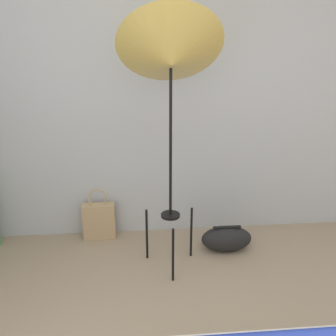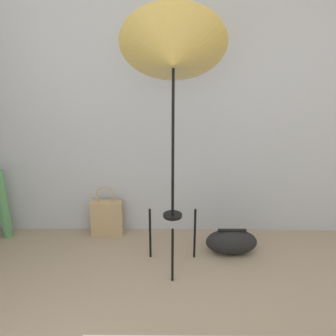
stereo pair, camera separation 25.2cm
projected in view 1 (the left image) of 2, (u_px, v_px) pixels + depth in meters
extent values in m
cube|color=#B7BCC1|center=(175.00, 96.00, 3.40)|extent=(8.00, 0.05, 2.60)
cylinder|color=black|center=(173.00, 255.00, 3.01)|extent=(0.02, 0.02, 0.46)
cylinder|color=black|center=(147.00, 234.00, 3.30)|extent=(0.02, 0.02, 0.46)
cylinder|color=black|center=(191.00, 232.00, 3.33)|extent=(0.02, 0.02, 0.46)
cylinder|color=black|center=(170.00, 215.00, 3.13)|extent=(0.15, 0.15, 0.02)
cylinder|color=black|center=(171.00, 141.00, 2.91)|extent=(0.02, 0.02, 1.24)
cone|color=#D1B251|center=(171.00, 55.00, 2.69)|extent=(0.76, 0.65, 0.69)
cube|color=tan|center=(99.00, 221.00, 3.64)|extent=(0.30, 0.10, 0.34)
torus|color=tan|center=(98.00, 198.00, 3.55)|extent=(0.17, 0.01, 0.17)
ellipsoid|color=black|center=(226.00, 239.00, 3.46)|extent=(0.44, 0.23, 0.23)
cube|color=black|center=(227.00, 227.00, 3.42)|extent=(0.24, 0.04, 0.01)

